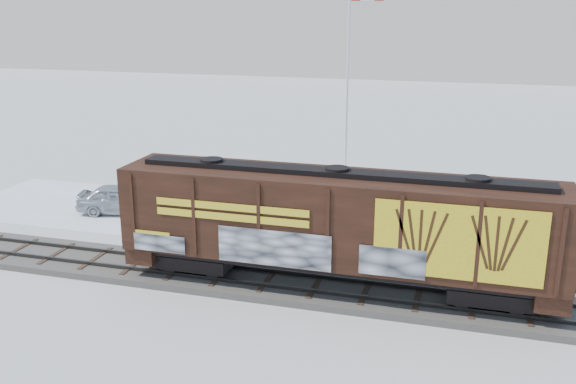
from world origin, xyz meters
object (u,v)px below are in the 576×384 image
(hopper_railcar, at_px, (336,222))
(flagpole, at_px, (348,120))
(car_dark, at_px, (510,229))
(car_silver, at_px, (121,199))
(car_white, at_px, (397,234))

(hopper_railcar, height_order, flagpole, flagpole)
(car_dark, bearing_deg, flagpole, 58.51)
(car_silver, distance_m, car_dark, 20.26)
(car_white, bearing_deg, hopper_railcar, 150.32)
(hopper_railcar, relative_size, car_white, 4.06)
(car_silver, bearing_deg, car_dark, -99.28)
(flagpole, bearing_deg, car_white, -62.39)
(hopper_railcar, xyz_separation_m, car_silver, (-13.35, 6.73, -2.16))
(flagpole, xyz_separation_m, car_dark, (8.96, -5.15, -3.96))
(hopper_railcar, relative_size, flagpole, 1.36)
(car_white, bearing_deg, car_dark, -79.89)
(flagpole, xyz_separation_m, car_white, (3.82, -7.31, -3.94))
(car_silver, relative_size, car_white, 1.13)
(hopper_railcar, distance_m, car_white, 6.36)
(hopper_railcar, relative_size, car_dark, 3.73)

